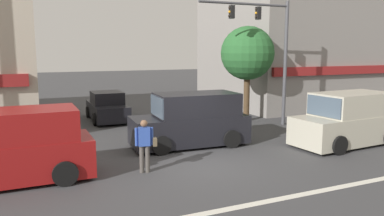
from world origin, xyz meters
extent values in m
plane|color=#3D3D3F|center=(0.00, 0.00, 0.00)|extent=(120.00, 120.00, 0.00)
cube|color=silver|center=(0.00, -3.50, 0.00)|extent=(9.00, 0.24, 0.01)
cube|color=gray|center=(12.16, 10.82, 4.41)|extent=(10.37, 9.19, 8.81)
cube|color=maroon|center=(12.16, 6.13, 2.60)|extent=(9.85, 0.24, 0.50)
cylinder|color=#4C3823|center=(5.56, 6.12, 1.29)|extent=(0.32, 0.32, 2.58)
sphere|color=#28602D|center=(5.56, 6.12, 3.65)|extent=(2.84, 2.84, 2.84)
cylinder|color=brown|center=(7.36, 9.47, 4.12)|extent=(0.22, 0.22, 8.23)
cylinder|color=#47474C|center=(6.77, 4.49, 3.10)|extent=(0.18, 0.18, 6.20)
cylinder|color=#47474C|center=(4.37, 4.54, 5.95)|extent=(4.80, 0.22, 0.12)
cube|color=black|center=(5.09, 4.52, 5.55)|extent=(0.20, 0.24, 0.60)
sphere|color=black|center=(4.97, 4.52, 5.73)|extent=(0.12, 0.12, 0.12)
sphere|color=orange|center=(4.97, 4.52, 5.55)|extent=(0.12, 0.12, 0.12)
sphere|color=black|center=(4.97, 4.52, 5.37)|extent=(0.12, 0.12, 0.12)
cube|color=black|center=(3.65, 4.55, 5.55)|extent=(0.20, 0.24, 0.60)
sphere|color=black|center=(3.53, 4.55, 5.73)|extent=(0.12, 0.12, 0.12)
sphere|color=orange|center=(3.53, 4.55, 5.55)|extent=(0.12, 0.12, 0.12)
sphere|color=black|center=(3.53, 4.55, 5.37)|extent=(0.12, 0.12, 0.12)
cube|color=black|center=(0.57, 2.46, 0.66)|extent=(4.70, 2.10, 1.10)
cube|color=black|center=(0.87, 2.44, 1.66)|extent=(3.30, 1.98, 0.90)
cube|color=#475666|center=(-0.75, 2.54, 1.66)|extent=(0.16, 1.66, 0.76)
cylinder|color=black|center=(-0.91, 1.63, 0.36)|extent=(0.73, 0.24, 0.72)
cylinder|color=black|center=(-0.80, 3.46, 0.36)|extent=(0.73, 0.24, 0.72)
cylinder|color=black|center=(1.94, 1.46, 0.36)|extent=(0.73, 0.24, 0.72)
cylinder|color=black|center=(2.05, 3.30, 0.36)|extent=(0.73, 0.24, 0.72)
cube|color=#B7B29E|center=(6.38, -0.01, 0.66)|extent=(4.70, 2.12, 1.10)
cube|color=#B7B29E|center=(6.68, 0.01, 1.66)|extent=(3.30, 1.99, 0.90)
cube|color=#475666|center=(5.06, -0.09, 1.66)|extent=(0.16, 1.66, 0.76)
cylinder|color=black|center=(5.01, -1.02, 0.36)|extent=(0.73, 0.24, 0.72)
cylinder|color=black|center=(4.90, 0.82, 0.36)|extent=(0.73, 0.24, 0.72)
cylinder|color=black|center=(7.75, 0.99, 0.36)|extent=(0.73, 0.24, 0.72)
cube|color=maroon|center=(-5.87, 0.66, 0.66)|extent=(4.61, 1.85, 1.10)
cube|color=maroon|center=(-5.57, 0.66, 1.66)|extent=(3.21, 1.81, 0.90)
cylinder|color=black|center=(-4.44, -0.25, 0.36)|extent=(0.72, 0.20, 0.72)
cylinder|color=black|center=(-4.44, 1.59, 0.36)|extent=(0.72, 0.20, 0.72)
cube|color=black|center=(-1.28, 9.41, 0.54)|extent=(1.78, 4.13, 0.80)
cube|color=black|center=(-1.28, 9.31, 1.26)|extent=(1.60, 1.93, 0.64)
cube|color=#475666|center=(-1.26, 10.28, 1.26)|extent=(1.44, 0.09, 0.54)
cylinder|color=black|center=(-2.10, 10.70, 0.32)|extent=(0.19, 0.64, 0.64)
cylinder|color=black|center=(-0.40, 10.67, 0.32)|extent=(0.19, 0.64, 0.64)
cylinder|color=black|center=(-2.15, 8.16, 0.32)|extent=(0.19, 0.64, 0.64)
cylinder|color=black|center=(-0.45, 8.13, 0.32)|extent=(0.19, 0.64, 0.64)
cylinder|color=#4C4742|center=(-2.14, 0.00, 0.43)|extent=(0.14, 0.14, 0.86)
cylinder|color=#4C4742|center=(-1.96, -0.04, 0.43)|extent=(0.14, 0.14, 0.86)
cube|color=#2D4CA5|center=(-2.05, -0.02, 1.15)|extent=(0.40, 0.29, 0.58)
sphere|color=brown|center=(-2.05, -0.02, 1.56)|extent=(0.22, 0.22, 0.22)
cylinder|color=#2D4CA5|center=(-2.29, 0.03, 1.15)|extent=(0.09, 0.09, 0.56)
cylinder|color=#2D4CA5|center=(-1.82, -0.07, 1.15)|extent=(0.09, 0.09, 0.56)
cube|color=brown|center=(-1.75, -0.12, 0.98)|extent=(0.18, 0.30, 0.24)
camera|label=1|loc=(-5.33, -10.90, 3.77)|focal=35.00mm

